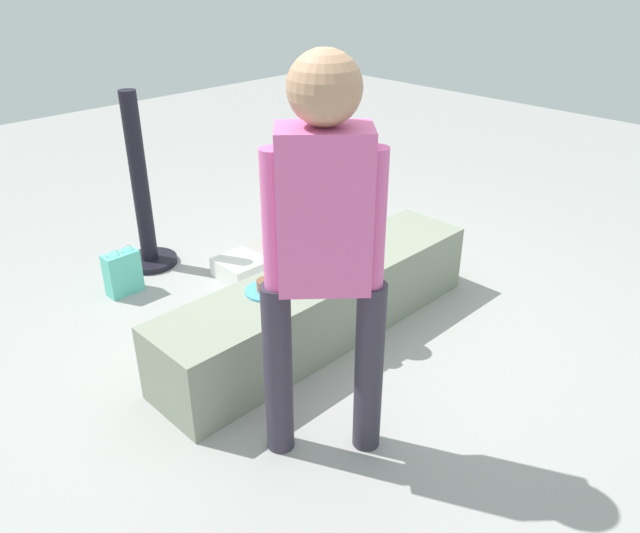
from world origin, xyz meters
TOP-DOWN VIEW (x-y plane):
  - ground_plane at (0.00, 0.00)m, footprint 12.00×12.00m
  - concrete_ledge at (0.00, 0.00)m, footprint 2.03×0.45m
  - child_seated at (-0.01, 0.01)m, footprint 0.28×0.32m
  - adult_standing at (-0.61, -0.62)m, footprint 0.40×0.38m
  - cake_plate at (-0.36, 0.04)m, footprint 0.22×0.22m
  - gift_bag at (-0.55, 1.22)m, footprint 0.22×0.11m
  - railing_post at (-0.22, 1.46)m, footprint 0.36×0.36m
  - water_bottle_near_gift at (-0.68, 0.50)m, footprint 0.06×0.06m
  - water_bottle_far_side at (0.05, 0.49)m, footprint 0.07×0.07m
  - party_cup_red at (0.54, 1.09)m, footprint 0.08×0.08m
  - cake_box_white at (0.10, 0.87)m, footprint 0.28×0.31m
  - handbag_black_leather at (0.89, 1.20)m, footprint 0.26×0.12m

SIDE VIEW (x-z plane):
  - ground_plane at x=0.00m, z-range 0.00..0.00m
  - party_cup_red at x=0.54m, z-range 0.00..0.11m
  - cake_box_white at x=0.10m, z-range 0.00..0.13m
  - water_bottle_near_gift at x=-0.68m, z-range -0.01..0.18m
  - water_bottle_far_side at x=0.05m, z-range -0.01..0.19m
  - handbag_black_leather at x=0.89m, z-range -0.04..0.25m
  - gift_bag at x=-0.55m, z-range -0.02..0.30m
  - concrete_ledge at x=0.00m, z-range 0.00..0.41m
  - cake_plate at x=-0.36m, z-range 0.40..0.46m
  - railing_post at x=-0.22m, z-range -0.14..1.04m
  - child_seated at x=-0.01m, z-range 0.38..0.86m
  - adult_standing at x=-0.61m, z-range 0.17..1.85m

